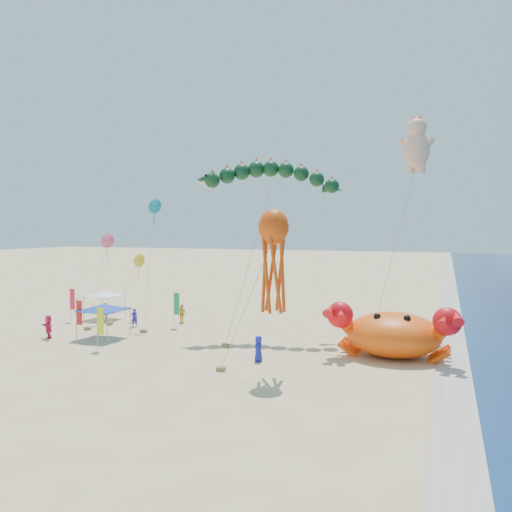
{
  "coord_description": "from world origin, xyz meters",
  "views": [
    {
      "loc": [
        11.47,
        -33.2,
        8.55
      ],
      "look_at": [
        -2.0,
        2.0,
        6.5
      ],
      "focal_mm": 35.0,
      "sensor_mm": 36.0,
      "label": 1
    }
  ],
  "objects_px": {
    "cherub_kite": "(416,144)",
    "canopy_white": "(105,293)",
    "dragon_kite": "(269,181)",
    "octopus_kite": "(273,253)",
    "canopy_blue": "(104,307)",
    "crab_inflatable": "(393,333)"
  },
  "relations": [
    {
      "from": "crab_inflatable",
      "to": "octopus_kite",
      "type": "height_order",
      "value": "octopus_kite"
    },
    {
      "from": "cherub_kite",
      "to": "octopus_kite",
      "type": "height_order",
      "value": "cherub_kite"
    },
    {
      "from": "dragon_kite",
      "to": "cherub_kite",
      "type": "distance_m",
      "value": 12.64
    },
    {
      "from": "dragon_kite",
      "to": "octopus_kite",
      "type": "distance_m",
      "value": 12.41
    },
    {
      "from": "dragon_kite",
      "to": "canopy_blue",
      "type": "bearing_deg",
      "value": -152.29
    },
    {
      "from": "crab_inflatable",
      "to": "canopy_blue",
      "type": "bearing_deg",
      "value": -174.34
    },
    {
      "from": "cherub_kite",
      "to": "canopy_white",
      "type": "relative_size",
      "value": 5.53
    },
    {
      "from": "crab_inflatable",
      "to": "canopy_white",
      "type": "distance_m",
      "value": 27.43
    },
    {
      "from": "dragon_kite",
      "to": "cherub_kite",
      "type": "bearing_deg",
      "value": 27.27
    },
    {
      "from": "canopy_blue",
      "to": "canopy_white",
      "type": "distance_m",
      "value": 8.73
    },
    {
      "from": "octopus_kite",
      "to": "crab_inflatable",
      "type": "bearing_deg",
      "value": 46.89
    },
    {
      "from": "octopus_kite",
      "to": "canopy_blue",
      "type": "height_order",
      "value": "octopus_kite"
    },
    {
      "from": "canopy_white",
      "to": "dragon_kite",
      "type": "bearing_deg",
      "value": -2.98
    },
    {
      "from": "crab_inflatable",
      "to": "dragon_kite",
      "type": "relative_size",
      "value": 0.62
    },
    {
      "from": "cherub_kite",
      "to": "canopy_white",
      "type": "bearing_deg",
      "value": -170.32
    },
    {
      "from": "octopus_kite",
      "to": "canopy_blue",
      "type": "bearing_deg",
      "value": 163.98
    },
    {
      "from": "octopus_kite",
      "to": "dragon_kite",
      "type": "bearing_deg",
      "value": 110.66
    },
    {
      "from": "canopy_blue",
      "to": "canopy_white",
      "type": "height_order",
      "value": "same"
    },
    {
      "from": "crab_inflatable",
      "to": "octopus_kite",
      "type": "relative_size",
      "value": 0.87
    },
    {
      "from": "cherub_kite",
      "to": "canopy_blue",
      "type": "height_order",
      "value": "cherub_kite"
    },
    {
      "from": "crab_inflatable",
      "to": "cherub_kite",
      "type": "height_order",
      "value": "cherub_kite"
    },
    {
      "from": "dragon_kite",
      "to": "octopus_kite",
      "type": "xyz_separation_m",
      "value": [
        3.97,
        -10.52,
        -5.25
      ]
    }
  ]
}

